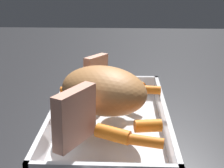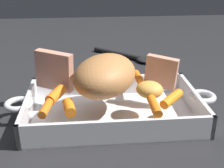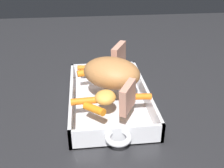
# 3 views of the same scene
# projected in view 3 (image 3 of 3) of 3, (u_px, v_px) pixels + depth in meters

# --- Properties ---
(ground_plane) EXTENTS (2.04, 2.04, 0.00)m
(ground_plane) POSITION_uv_depth(u_px,v_px,m) (109.00, 104.00, 0.72)
(ground_plane) COLOR #232326
(roasting_dish) EXTENTS (0.43, 0.21, 0.05)m
(roasting_dish) POSITION_uv_depth(u_px,v_px,m) (109.00, 99.00, 0.71)
(roasting_dish) COLOR silver
(roasting_dish) RESTS_ON ground_plane
(pork_roast) EXTENTS (0.18, 0.19, 0.08)m
(pork_roast) POSITION_uv_depth(u_px,v_px,m) (111.00, 73.00, 0.69)
(pork_roast) COLOR #AE7340
(pork_roast) RESTS_ON roasting_dish
(roast_slice_outer) EXTENTS (0.07, 0.05, 0.07)m
(roast_slice_outer) POSITION_uv_depth(u_px,v_px,m) (128.00, 97.00, 0.59)
(roast_slice_outer) COLOR tan
(roast_slice_outer) RESTS_ON roasting_dish
(roast_slice_thick) EXTENTS (0.08, 0.05, 0.08)m
(roast_slice_thick) POSITION_uv_depth(u_px,v_px,m) (119.00, 58.00, 0.79)
(roast_slice_thick) COLOR tan
(roast_slice_thick) RESTS_ON roasting_dish
(baby_carrot_center_right) EXTENTS (0.05, 0.05, 0.02)m
(baby_carrot_center_right) POSITION_uv_depth(u_px,v_px,m) (94.00, 109.00, 0.59)
(baby_carrot_center_right) COLOR orange
(baby_carrot_center_right) RESTS_ON roasting_dish
(baby_carrot_southwest) EXTENTS (0.03, 0.04, 0.02)m
(baby_carrot_southwest) POSITION_uv_depth(u_px,v_px,m) (84.00, 73.00, 0.76)
(baby_carrot_southwest) COLOR orange
(baby_carrot_southwest) RESTS_ON roasting_dish
(baby_carrot_northwest) EXTENTS (0.02, 0.07, 0.02)m
(baby_carrot_northwest) POSITION_uv_depth(u_px,v_px,m) (85.00, 101.00, 0.63)
(baby_carrot_northwest) COLOR orange
(baby_carrot_northwest) RESTS_ON roasting_dish
(baby_carrot_center_left) EXTENTS (0.03, 0.07, 0.02)m
(baby_carrot_center_left) POSITION_uv_depth(u_px,v_px,m) (88.00, 68.00, 0.80)
(baby_carrot_center_left) COLOR orange
(baby_carrot_center_left) RESTS_ON roasting_dish
(baby_carrot_southeast) EXTENTS (0.04, 0.06, 0.02)m
(baby_carrot_southeast) POSITION_uv_depth(u_px,v_px,m) (102.00, 68.00, 0.79)
(baby_carrot_southeast) COLOR orange
(baby_carrot_southeast) RESTS_ON roasting_dish
(baby_carrot_northeast) EXTENTS (0.02, 0.07, 0.02)m
(baby_carrot_northeast) POSITION_uv_depth(u_px,v_px,m) (138.00, 97.00, 0.64)
(baby_carrot_northeast) COLOR orange
(baby_carrot_northeast) RESTS_ON roasting_dish
(potato_corner) EXTENTS (0.07, 0.07, 0.03)m
(potato_corner) POSITION_uv_depth(u_px,v_px,m) (105.00, 97.00, 0.63)
(potato_corner) COLOR gold
(potato_corner) RESTS_ON roasting_dish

